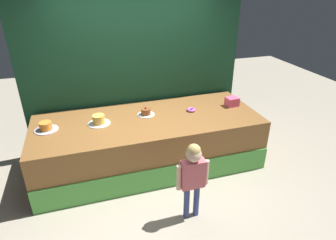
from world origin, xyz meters
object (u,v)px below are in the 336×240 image
at_px(cake_left, 46,127).
at_px(donut, 191,110).
at_px(cake_center, 99,120).
at_px(pink_box, 232,102).
at_px(child_figure, 193,172).
at_px(cake_right, 146,112).

bearing_deg(cake_left, donut, -0.34).
bearing_deg(cake_left, cake_center, -2.04).
relative_size(pink_box, donut, 1.37).
bearing_deg(pink_box, cake_center, -179.65).
xyz_separation_m(child_figure, cake_left, (-1.62, 1.32, 0.17)).
height_order(cake_left, cake_right, cake_right).
bearing_deg(child_figure, pink_box, 47.65).
distance_m(child_figure, cake_center, 1.60).
distance_m(child_figure, donut, 1.41).
distance_m(cake_left, cake_right, 1.41).
height_order(cake_center, cake_right, same).
distance_m(pink_box, cake_left, 2.82).
xyz_separation_m(donut, cake_center, (-1.41, -0.01, 0.04)).
relative_size(child_figure, cake_center, 3.23).
distance_m(donut, cake_left, 2.12).
relative_size(child_figure, pink_box, 5.45).
bearing_deg(cake_right, cake_left, -177.47).
bearing_deg(pink_box, cake_left, 179.75).
xyz_separation_m(pink_box, cake_right, (-1.41, 0.07, -0.03)).
bearing_deg(cake_right, pink_box, -3.02).
bearing_deg(cake_center, donut, 0.51).
distance_m(child_figure, pink_box, 1.79).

